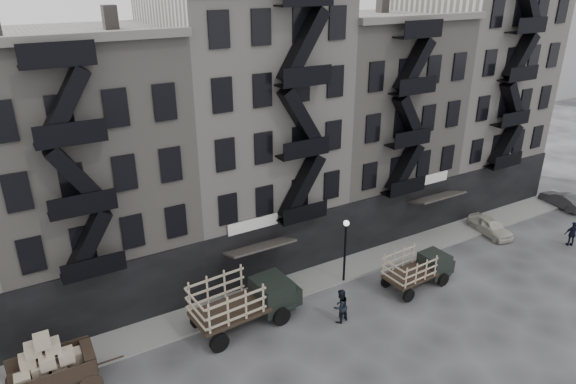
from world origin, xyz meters
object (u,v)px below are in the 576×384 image
stake_truck_west (244,298)px  pedestrian_mid (340,306)px  wagon (46,360)px  stake_truck_east (419,266)px  car_east (490,226)px  policeman (572,234)px  car_far (562,200)px

stake_truck_west → pedestrian_mid: (4.66, -2.40, -0.74)m
wagon → stake_truck_east: (20.55, -1.84, -0.53)m
stake_truck_east → pedestrian_mid: bearing=-179.0°
pedestrian_mid → stake_truck_east: bearing=174.3°
stake_truck_west → car_east: bearing=-3.0°
policeman → stake_truck_east: bearing=27.1°
stake_truck_west → policeman: stake_truck_west is taller
car_east → stake_truck_west: bearing=-171.0°
stake_truck_east → car_far: 18.52m
wagon → car_far: 38.90m
car_east → policeman: (3.49, -4.07, 0.27)m
pedestrian_mid → policeman: 19.07m
wagon → car_far: bearing=2.2°
car_east → car_far: car_east is taller
wagon → pedestrian_mid: 14.60m
wagon → stake_truck_east: wagon is taller
car_east → policeman: size_ratio=2.05×
wagon → car_east: size_ratio=1.07×
stake_truck_east → car_far: (18.32, 2.56, -0.76)m
stake_truck_west → car_far: size_ratio=1.68×
car_far → policeman: bearing=44.7°
wagon → policeman: size_ratio=2.20×
stake_truck_east → policeman: bearing=-11.2°
car_far → pedestrian_mid: size_ratio=1.85×
wagon → stake_truck_east: size_ratio=0.81×
car_east → pedestrian_mid: bearing=-161.9°
policeman → pedestrian_mid: bearing=31.0°
stake_truck_east → wagon: bearing=171.3°
car_far → policeman: size_ratio=2.05×
stake_truck_east → policeman: stake_truck_east is taller
wagon → stake_truck_west: wagon is taller
wagon → stake_truck_east: bearing=-4.0°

